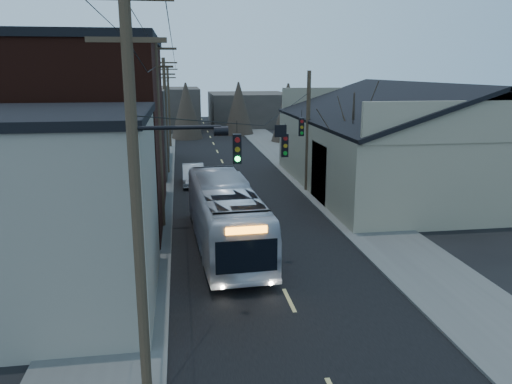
# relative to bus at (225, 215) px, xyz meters

# --- Properties ---
(road_surface) EXTENTS (9.00, 110.00, 0.02)m
(road_surface) POSITION_rel_bus_xyz_m (1.84, 15.72, -1.63)
(road_surface) COLOR black
(road_surface) RESTS_ON ground
(sidewalk_left) EXTENTS (4.00, 110.00, 0.12)m
(sidewalk_left) POSITION_rel_bus_xyz_m (-4.66, 15.72, -1.58)
(sidewalk_left) COLOR #474744
(sidewalk_left) RESTS_ON ground
(sidewalk_right) EXTENTS (4.00, 110.00, 0.12)m
(sidewalk_right) POSITION_rel_bus_xyz_m (8.34, 15.72, -1.58)
(sidewalk_right) COLOR #474744
(sidewalk_right) RESTS_ON ground
(building_clapboard) EXTENTS (8.00, 8.00, 7.00)m
(building_clapboard) POSITION_rel_bus_xyz_m (-7.16, -5.28, 1.86)
(building_clapboard) COLOR gray
(building_clapboard) RESTS_ON ground
(building_brick) EXTENTS (10.00, 12.00, 10.00)m
(building_brick) POSITION_rel_bus_xyz_m (-8.16, 5.72, 3.36)
(building_brick) COLOR black
(building_brick) RESTS_ON ground
(building_left_far) EXTENTS (9.00, 14.00, 7.00)m
(building_left_far) POSITION_rel_bus_xyz_m (-7.66, 21.72, 1.86)
(building_left_far) COLOR #352F2A
(building_left_far) RESTS_ON ground
(warehouse) EXTENTS (16.16, 20.60, 7.73)m
(warehouse) POSITION_rel_bus_xyz_m (14.84, 10.72, 1.06)
(warehouse) COLOR gray
(warehouse) RESTS_ON ground
(building_far_left) EXTENTS (10.00, 12.00, 6.00)m
(building_far_left) POSITION_rel_bus_xyz_m (-4.16, 50.72, 1.36)
(building_far_left) COLOR #352F2A
(building_far_left) RESTS_ON ground
(building_far_right) EXTENTS (12.00, 14.00, 5.00)m
(building_far_right) POSITION_rel_bus_xyz_m (8.84, 55.72, 0.86)
(building_far_right) COLOR #352F2A
(building_far_right) RESTS_ON ground
(bare_tree) EXTENTS (0.40, 0.40, 7.20)m
(bare_tree) POSITION_rel_bus_xyz_m (8.34, 5.72, 1.96)
(bare_tree) COLOR black
(bare_tree) RESTS_ON ground
(utility_lines) EXTENTS (11.24, 45.28, 10.50)m
(utility_lines) POSITION_rel_bus_xyz_m (-1.27, 9.86, 3.32)
(utility_lines) COLOR #382B1E
(utility_lines) RESTS_ON ground
(bus) EXTENTS (3.31, 11.87, 3.27)m
(bus) POSITION_rel_bus_xyz_m (0.00, 0.00, 0.00)
(bus) COLOR silver
(bus) RESTS_ON ground
(parked_car) EXTENTS (1.61, 4.58, 1.51)m
(parked_car) POSITION_rel_bus_xyz_m (-1.16, 14.28, -0.88)
(parked_car) COLOR #A8ABAF
(parked_car) RESTS_ON ground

